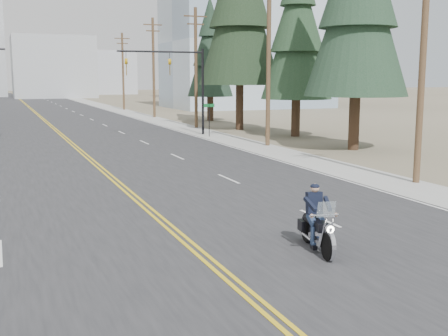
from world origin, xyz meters
The scene contains 17 objects.
ground_plane centered at (0.00, 0.00, 0.00)m, with size 400.00×400.00×0.00m, color #776D56.
road centered at (0.00, 70.00, 0.01)m, with size 20.00×200.00×0.01m, color #303033.
sidewalk_right centered at (11.50, 70.00, 0.01)m, with size 3.00×200.00×0.01m, color #A5A5A0.
traffic_mast_right centered at (8.98, 32.00, 4.94)m, with size 7.10×0.26×7.00m.
street_sign centered at (10.80, 30.00, 1.80)m, with size 0.90×0.06×2.62m.
utility_pole_a centered at (12.50, 8.00, 5.73)m, with size 2.20×0.30×11.00m.
utility_pole_b centered at (12.50, 23.00, 5.98)m, with size 2.20×0.30×11.50m.
utility_pole_c centered at (12.50, 38.00, 5.73)m, with size 2.20×0.30×11.00m.
utility_pole_d centered at (12.50, 53.00, 5.98)m, with size 2.20×0.30×11.50m.
utility_pole_e centered at (12.50, 70.00, 5.73)m, with size 2.20×0.30×11.00m.
glass_building centered at (32.00, 70.00, 10.00)m, with size 24.00×16.00×20.00m, color #9EB5CC.
haze_bldg_b centered at (8.00, 125.00, 7.00)m, with size 18.00×14.00×14.00m, color #ADB2B7.
haze_bldg_c centered at (40.00, 110.00, 9.00)m, with size 16.00×12.00×18.00m, color #B7BCC6.
haze_bldg_e centered at (25.00, 150.00, 6.00)m, with size 14.00×14.00×12.00m, color #B7BCC6.
motorcyclist centered at (3.08, 1.00, 0.91)m, with size 1.00×2.33×1.82m, color black, non-canonical shape.
conifer_mid centered at (17.42, 27.87, 8.62)m, with size 5.63×5.63×15.01m.
conifer_far centered at (16.89, 45.88, 7.63)m, with size 4.96×4.96×13.29m.
Camera 1 is at (-4.86, -11.77, 4.71)m, focal length 45.00 mm.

